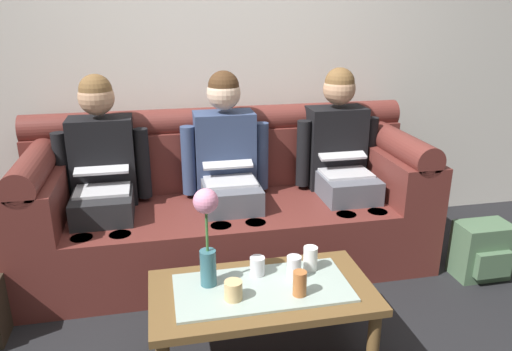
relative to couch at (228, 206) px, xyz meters
name	(u,v)px	position (x,y,z in m)	size (l,w,h in m)	color
back_wall_patterned	(213,28)	(0.00, 0.53, 1.08)	(6.00, 0.12, 2.90)	silver
couch	(228,206)	(0.00, 0.00, 0.00)	(2.48, 0.88, 0.96)	maroon
person_left	(102,171)	(-0.75, 0.00, 0.29)	(0.56, 0.67, 1.22)	#232326
person_middle	(227,164)	(0.00, 0.00, 0.29)	(0.56, 0.67, 1.22)	#595B66
person_right	(341,156)	(0.75, 0.00, 0.29)	(0.56, 0.67, 1.22)	#595B66
coffee_table	(262,298)	(0.00, -1.02, -0.03)	(1.01, 0.54, 0.39)	brown
flower_vase	(207,229)	(-0.23, -0.95, 0.30)	(0.11, 0.11, 0.46)	#336672
cup_near_left	(294,267)	(0.16, -0.97, 0.08)	(0.07, 0.07, 0.11)	silver
cup_near_right	(233,290)	(-0.14, -1.08, 0.07)	(0.08, 0.08, 0.08)	#DBB77A
cup_far_center	(257,266)	(0.00, -0.91, 0.07)	(0.07, 0.07, 0.09)	silver
cup_far_left	(300,283)	(0.15, -1.11, 0.08)	(0.06, 0.06, 0.11)	#B26633
cup_far_right	(310,258)	(0.26, -0.91, 0.09)	(0.07, 0.07, 0.12)	white
backpack_right	(482,251)	(1.48, -0.56, -0.20)	(0.32, 0.25, 0.35)	#4C6B4C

